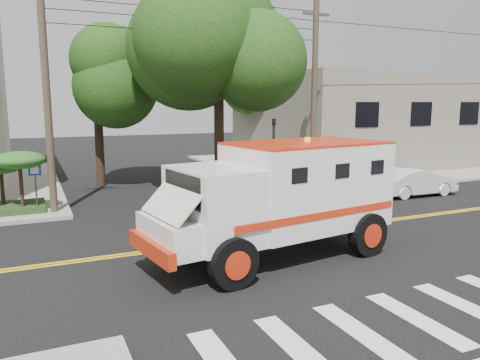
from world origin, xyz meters
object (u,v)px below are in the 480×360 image
armored_truck (281,193)px  pedestrian_b (344,162)px  pedestrian_a (292,169)px  parked_sedan (416,182)px

armored_truck → pedestrian_b: size_ratio=4.31×
pedestrian_a → pedestrian_b: 4.47m
parked_sedan → pedestrian_b: pedestrian_b is taller
armored_truck → parked_sedan: bearing=18.4°
parked_sedan → pedestrian_a: 5.82m
pedestrian_a → pedestrian_b: size_ratio=1.06×
armored_truck → pedestrian_b: 14.10m
armored_truck → parked_sedan: (10.09, 5.11, -1.18)m
armored_truck → pedestrian_b: bearing=37.8°
parked_sedan → pedestrian_b: 5.09m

